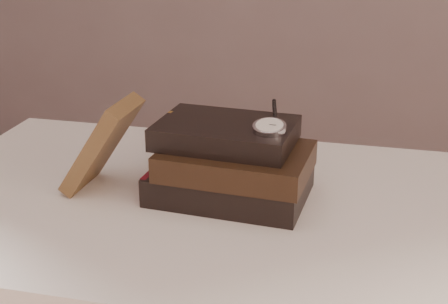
# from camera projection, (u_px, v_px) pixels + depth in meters

# --- Properties ---
(table) EXTENTS (1.00, 0.60, 0.75)m
(table) POSITION_uv_depth(u_px,v_px,m) (218.00, 250.00, 1.03)
(table) COLOR white
(table) RESTS_ON ground
(book_stack) EXTENTS (0.26, 0.19, 0.12)m
(book_stack) POSITION_uv_depth(u_px,v_px,m) (231.00, 164.00, 0.99)
(book_stack) COLOR black
(book_stack) RESTS_ON table
(journal) EXTENTS (0.12, 0.11, 0.15)m
(journal) POSITION_uv_depth(u_px,v_px,m) (102.00, 145.00, 1.01)
(journal) COLOR #48301B
(journal) RESTS_ON table
(pocket_watch) EXTENTS (0.05, 0.15, 0.02)m
(pocket_watch) POSITION_uv_depth(u_px,v_px,m) (270.00, 126.00, 0.94)
(pocket_watch) COLOR silver
(pocket_watch) RESTS_ON book_stack
(eyeglasses) EXTENTS (0.11, 0.12, 0.05)m
(eyeglasses) POSITION_uv_depth(u_px,v_px,m) (197.00, 134.00, 1.08)
(eyeglasses) COLOR silver
(eyeglasses) RESTS_ON book_stack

